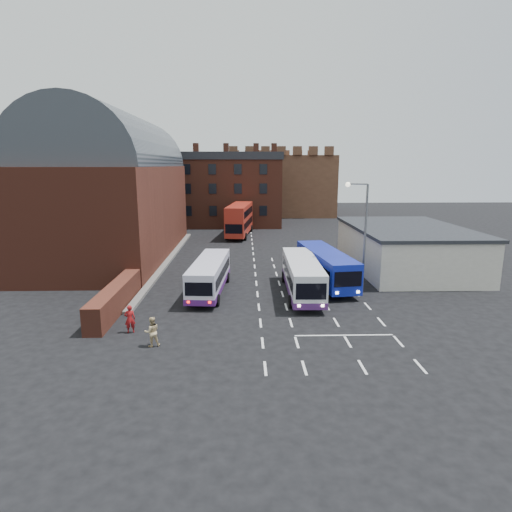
{
  "coord_description": "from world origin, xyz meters",
  "views": [
    {
      "loc": [
        -1.02,
        -27.28,
        10.16
      ],
      "look_at": [
        0.0,
        10.0,
        2.2
      ],
      "focal_mm": 30.0,
      "sensor_mm": 36.0,
      "label": 1
    }
  ],
  "objects_px": {
    "bus_blue": "(326,265)",
    "bus_red_double": "(239,219)",
    "pedestrian_red": "(130,319)",
    "pedestrian_beige": "(152,332)",
    "bus_white_inbound": "(302,274)",
    "bus_white_outbound": "(209,273)",
    "street_lamp": "(362,227)"
  },
  "relations": [
    {
      "from": "bus_red_double",
      "to": "pedestrian_beige",
      "type": "xyz_separation_m",
      "value": [
        -4.59,
        -38.74,
        -1.56
      ]
    },
    {
      "from": "bus_red_double",
      "to": "bus_blue",
      "type": "bearing_deg",
      "value": 113.57
    },
    {
      "from": "bus_blue",
      "to": "pedestrian_red",
      "type": "height_order",
      "value": "bus_blue"
    },
    {
      "from": "bus_white_inbound",
      "to": "street_lamp",
      "type": "distance_m",
      "value": 6.05
    },
    {
      "from": "bus_blue",
      "to": "pedestrian_beige",
      "type": "relative_size",
      "value": 6.2
    },
    {
      "from": "bus_white_outbound",
      "to": "pedestrian_beige",
      "type": "height_order",
      "value": "bus_white_outbound"
    },
    {
      "from": "bus_red_double",
      "to": "street_lamp",
      "type": "distance_m",
      "value": 30.15
    },
    {
      "from": "street_lamp",
      "to": "pedestrian_red",
      "type": "height_order",
      "value": "street_lamp"
    },
    {
      "from": "bus_blue",
      "to": "pedestrian_beige",
      "type": "distance_m",
      "value": 17.78
    },
    {
      "from": "street_lamp",
      "to": "pedestrian_beige",
      "type": "distance_m",
      "value": 18.52
    },
    {
      "from": "bus_white_inbound",
      "to": "bus_white_outbound",
      "type": "bearing_deg",
      "value": -5.12
    },
    {
      "from": "bus_white_inbound",
      "to": "bus_red_double",
      "type": "distance_m",
      "value": 29.45
    },
    {
      "from": "pedestrian_beige",
      "to": "bus_white_outbound",
      "type": "bearing_deg",
      "value": -123.46
    },
    {
      "from": "pedestrian_beige",
      "to": "bus_red_double",
      "type": "bearing_deg",
      "value": -117.16
    },
    {
      "from": "bus_blue",
      "to": "bus_red_double",
      "type": "relative_size",
      "value": 0.93
    },
    {
      "from": "bus_white_outbound",
      "to": "bus_red_double",
      "type": "distance_m",
      "value": 28.27
    },
    {
      "from": "bus_red_double",
      "to": "street_lamp",
      "type": "bearing_deg",
      "value": 116.51
    },
    {
      "from": "bus_blue",
      "to": "street_lamp",
      "type": "xyz_separation_m",
      "value": [
        2.31,
        -2.34,
        3.62
      ]
    },
    {
      "from": "bus_white_outbound",
      "to": "bus_white_inbound",
      "type": "distance_m",
      "value": 7.45
    },
    {
      "from": "bus_blue",
      "to": "bus_red_double",
      "type": "distance_m",
      "value": 27.08
    },
    {
      "from": "bus_white_outbound",
      "to": "street_lamp",
      "type": "relative_size",
      "value": 1.12
    },
    {
      "from": "street_lamp",
      "to": "pedestrian_red",
      "type": "relative_size",
      "value": 4.98
    },
    {
      "from": "bus_red_double",
      "to": "street_lamp",
      "type": "relative_size",
      "value": 1.32
    },
    {
      "from": "bus_red_double",
      "to": "pedestrian_red",
      "type": "relative_size",
      "value": 6.58
    },
    {
      "from": "pedestrian_red",
      "to": "pedestrian_beige",
      "type": "xyz_separation_m",
      "value": [
        1.79,
        -2.08,
        -0.01
      ]
    },
    {
      "from": "bus_red_double",
      "to": "pedestrian_red",
      "type": "xyz_separation_m",
      "value": [
        -6.37,
        -36.66,
        -1.55
      ]
    },
    {
      "from": "pedestrian_red",
      "to": "pedestrian_beige",
      "type": "distance_m",
      "value": 2.74
    },
    {
      "from": "bus_white_outbound",
      "to": "pedestrian_red",
      "type": "relative_size",
      "value": 5.57
    },
    {
      "from": "bus_blue",
      "to": "bus_red_double",
      "type": "height_order",
      "value": "bus_red_double"
    },
    {
      "from": "pedestrian_red",
      "to": "bus_white_inbound",
      "type": "bearing_deg",
      "value": -161.2
    },
    {
      "from": "bus_blue",
      "to": "pedestrian_red",
      "type": "distance_m",
      "value": 17.73
    },
    {
      "from": "bus_white_inbound",
      "to": "bus_red_double",
      "type": "xyz_separation_m",
      "value": [
        -5.27,
        28.96,
        0.76
      ]
    }
  ]
}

